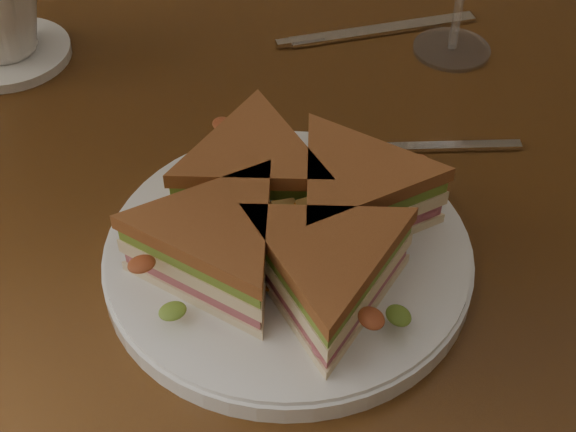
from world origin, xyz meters
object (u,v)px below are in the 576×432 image
at_px(plate, 288,256).
at_px(spoon, 364,147).
at_px(table, 269,256).
at_px(saucer, 8,54).
at_px(sandwich_wedges, 288,221).
at_px(knife, 370,32).

distance_m(plate, spoon, 0.15).
distance_m(table, spoon, 0.14).
distance_m(table, saucer, 0.33).
xyz_separation_m(sandwich_wedges, knife, (0.08, 0.32, -0.04)).
height_order(sandwich_wedges, knife, sandwich_wedges).
relative_size(table, sandwich_wedges, 4.21).
bearing_deg(spoon, saucer, 155.25).
bearing_deg(saucer, plate, -43.79).
xyz_separation_m(table, spoon, (0.08, 0.04, 0.10)).
bearing_deg(plate, sandwich_wedges, 104.04).
bearing_deg(plate, spoon, 63.99).
xyz_separation_m(spoon, knife, (0.02, 0.19, -0.00)).
bearing_deg(knife, table, -129.87).
xyz_separation_m(sandwich_wedges, saucer, (-0.28, 0.27, -0.04)).
distance_m(table, knife, 0.27).
height_order(knife, saucer, saucer).
xyz_separation_m(table, knife, (0.10, 0.22, 0.10)).
bearing_deg(knife, sandwich_wedges, -119.92).
bearing_deg(sandwich_wedges, table, 101.27).
relative_size(knife, saucer, 1.69).
height_order(sandwich_wedges, spoon, sandwich_wedges).
xyz_separation_m(table, saucer, (-0.26, 0.17, 0.10)).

